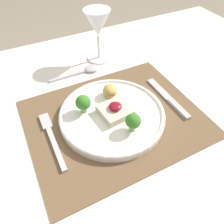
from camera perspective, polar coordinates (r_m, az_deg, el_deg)
The scene contains 8 objects.
ground_plane at distance 1.26m, azimuth 0.41°, elevation -26.02°, with size 8.00×8.00×0.00m, color gray.
dining_table at distance 0.64m, azimuth 0.73°, elevation -7.32°, with size 1.45×0.97×0.78m.
placemat at distance 0.57m, azimuth 0.81°, elevation -1.63°, with size 0.44×0.36×0.00m, color brown.
dinner_plate at distance 0.56m, azimuth -0.05°, elevation -0.34°, with size 0.27×0.27×0.07m.
fork at distance 0.55m, azimuth -15.58°, elevation -6.00°, with size 0.02×0.18×0.01m.
knife at distance 0.63m, azimuth 14.97°, elevation 3.05°, with size 0.02×0.18×0.01m.
spoon at distance 0.73m, azimuth -6.80°, elevation 10.79°, with size 0.17×0.04×0.01m.
wine_glass_near at distance 0.73m, azimuth -3.78°, elevation 21.57°, with size 0.09×0.09×0.17m.
Camera 1 is at (-0.18, -0.34, 1.20)m, focal length 35.00 mm.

